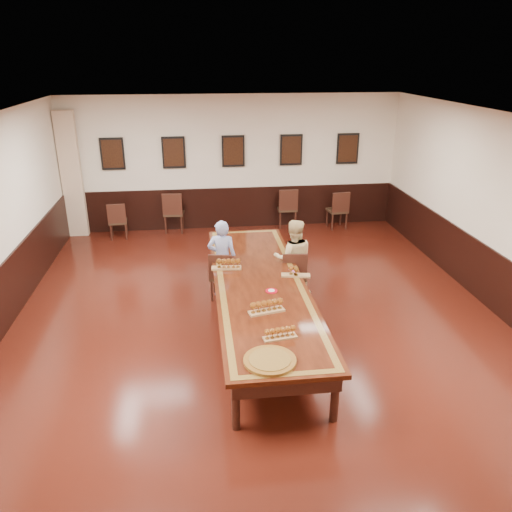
{
  "coord_description": "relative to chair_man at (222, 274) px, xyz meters",
  "views": [
    {
      "loc": [
        -0.91,
        -6.94,
        4.04
      ],
      "look_at": [
        0.0,
        0.5,
        1.0
      ],
      "focal_mm": 35.0,
      "sensor_mm": 36.0,
      "label": 1
    }
  ],
  "objects": [
    {
      "name": "person_man",
      "position": [
        0.02,
        0.09,
        0.26
      ],
      "size": [
        0.56,
        0.42,
        1.41
      ],
      "primitive_type": "imported",
      "rotation": [
        0.0,
        0.0,
        2.97
      ],
      "color": "#465BB1",
      "rests_on": "floor"
    },
    {
      "name": "spare_chair_b",
      "position": [
        -0.94,
        3.71,
        0.06
      ],
      "size": [
        0.51,
        0.55,
        1.0
      ],
      "primitive_type": null,
      "rotation": [
        0.0,
        0.0,
        3.05
      ],
      "color": "#302115",
      "rests_on": "floor"
    },
    {
      "name": "spare_chair_d",
      "position": [
        3.06,
        3.5,
        0.03
      ],
      "size": [
        0.49,
        0.53,
        0.95
      ],
      "primitive_type": null,
      "rotation": [
        0.0,
        0.0,
        3.25
      ],
      "color": "#302115",
      "rests_on": "floor"
    },
    {
      "name": "carved_platter",
      "position": [
        0.37,
        -3.23,
        0.33
      ],
      "size": [
        0.71,
        0.71,
        0.05
      ],
      "color": "#5C3812",
      "rests_on": "conference_table"
    },
    {
      "name": "wall_back",
      "position": [
        0.53,
        3.92,
        1.16
      ],
      "size": [
        8.0,
        0.02,
        3.2
      ],
      "primitive_type": "cube",
      "color": "beige",
      "rests_on": "floor"
    },
    {
      "name": "pink_phone",
      "position": [
        1.13,
        -0.7,
        0.32
      ],
      "size": [
        0.14,
        0.16,
        0.01
      ],
      "primitive_type": "cube",
      "rotation": [
        0.0,
        0.0,
        0.54
      ],
      "color": "#D5479F",
      "rests_on": "conference_table"
    },
    {
      "name": "chair_woman",
      "position": [
        1.24,
        -0.18,
        0.01
      ],
      "size": [
        0.47,
        0.5,
        0.91
      ],
      "primitive_type": null,
      "rotation": [
        0.0,
        0.0,
        3.05
      ],
      "color": "#302115",
      "rests_on": "floor"
    },
    {
      "name": "curtain",
      "position": [
        -3.22,
        3.73,
        1.01
      ],
      "size": [
        0.45,
        0.18,
        2.9
      ],
      "primitive_type": "cube",
      "color": "tan",
      "rests_on": "floor"
    },
    {
      "name": "floor",
      "position": [
        0.53,
        -1.09,
        -0.45
      ],
      "size": [
        8.0,
        10.0,
        0.02
      ],
      "primitive_type": "cube",
      "color": "black",
      "rests_on": "ground"
    },
    {
      "name": "wall_right",
      "position": [
        4.54,
        -1.09,
        1.16
      ],
      "size": [
        0.02,
        10.0,
        3.2
      ],
      "primitive_type": "cube",
      "color": "beige",
      "rests_on": "floor"
    },
    {
      "name": "person_woman",
      "position": [
        1.25,
        -0.09,
        0.27
      ],
      "size": [
        0.75,
        0.61,
        1.42
      ],
      "primitive_type": "imported",
      "rotation": [
        0.0,
        0.0,
        3.05
      ],
      "color": "beige",
      "rests_on": "floor"
    },
    {
      "name": "flight_d",
      "position": [
        0.57,
        -2.74,
        0.38
      ],
      "size": [
        0.44,
        0.2,
        0.16
      ],
      "color": "olive",
      "rests_on": "conference_table"
    },
    {
      "name": "posters",
      "position": [
        0.53,
        3.84,
        1.46
      ],
      "size": [
        6.14,
        0.04,
        0.74
      ],
      "color": "black",
      "rests_on": "wall_back"
    },
    {
      "name": "spare_chair_a",
      "position": [
        -2.24,
        3.39,
        -0.0
      ],
      "size": [
        0.45,
        0.48,
        0.87
      ],
      "primitive_type": null,
      "rotation": [
        0.0,
        0.0,
        3.23
      ],
      "color": "#302115",
      "rests_on": "floor"
    },
    {
      "name": "wainscoting",
      "position": [
        0.53,
        -1.09,
        0.06
      ],
      "size": [
        8.0,
        10.0,
        1.0
      ],
      "color": "black",
      "rests_on": "floor"
    },
    {
      "name": "conference_table",
      "position": [
        0.53,
        -1.09,
        0.17
      ],
      "size": [
        1.4,
        5.0,
        0.76
      ],
      "color": "black",
      "rests_on": "floor"
    },
    {
      "name": "flight_b",
      "position": [
        1.12,
        -0.91,
        0.39
      ],
      "size": [
        0.48,
        0.22,
        0.17
      ],
      "color": "olive",
      "rests_on": "conference_table"
    },
    {
      "name": "spare_chair_c",
      "position": [
        1.84,
        3.75,
        0.06
      ],
      "size": [
        0.48,
        0.52,
        1.0
      ],
      "primitive_type": null,
      "rotation": [
        0.0,
        0.0,
        3.12
      ],
      "color": "#302115",
      "rests_on": "floor"
    },
    {
      "name": "flight_c",
      "position": [
        0.5,
        -2.04,
        0.4
      ],
      "size": [
        0.52,
        0.26,
        0.19
      ],
      "color": "olive",
      "rests_on": "conference_table"
    },
    {
      "name": "flight_a",
      "position": [
        0.06,
        -0.49,
        0.39
      ],
      "size": [
        0.5,
        0.19,
        0.18
      ],
      "color": "olive",
      "rests_on": "conference_table"
    },
    {
      "name": "chair_man",
      "position": [
        0.0,
        0.0,
        0.0
      ],
      "size": [
        0.48,
        0.51,
        0.88
      ],
      "primitive_type": null,
      "rotation": [
        0.0,
        0.0,
        2.97
      ],
      "color": "#302115",
      "rests_on": "floor"
    },
    {
      "name": "ceiling",
      "position": [
        0.53,
        -1.09,
        2.77
      ],
      "size": [
        8.0,
        10.0,
        0.02
      ],
      "primitive_type": "cube",
      "color": "white",
      "rests_on": "floor"
    },
    {
      "name": "red_plate_grp",
      "position": [
        0.66,
        -1.41,
        0.32
      ],
      "size": [
        0.18,
        0.18,
        0.02
      ],
      "color": "#AA0B1B",
      "rests_on": "conference_table"
    }
  ]
}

